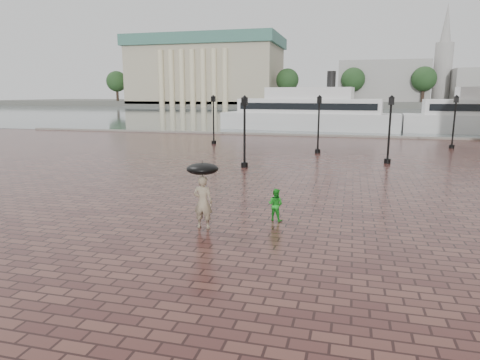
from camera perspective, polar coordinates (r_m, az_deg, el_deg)
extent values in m
plane|color=#3A1C1A|center=(16.92, 12.17, -4.66)|extent=(300.00, 300.00, 0.00)
plane|color=#434E51|center=(108.37, 14.53, 8.59)|extent=(240.00, 240.00, 0.00)
cube|color=slate|center=(48.50, 13.99, 5.60)|extent=(80.00, 0.60, 0.30)
cube|color=#4C4C47|center=(176.31, 14.72, 9.85)|extent=(300.00, 60.00, 2.00)
cube|color=gray|center=(170.75, -4.45, 13.84)|extent=(55.00, 30.00, 22.00)
cube|color=#39685B|center=(171.68, -4.52, 17.84)|extent=(57.00, 32.00, 4.00)
cube|color=#999591|center=(166.60, 18.36, 12.34)|extent=(30.00, 22.00, 14.00)
cylinder|color=#999591|center=(169.02, 25.37, 12.83)|extent=(6.00, 6.00, 20.00)
cone|color=#999591|center=(170.20, 25.79, 17.53)|extent=(5.00, 5.00, 18.00)
cylinder|color=#2D2119|center=(178.91, -16.02, 10.76)|extent=(1.00, 1.00, 8.00)
sphere|color=#1B3719|center=(178.97, -16.12, 12.52)|extent=(8.00, 8.00, 8.00)
cylinder|color=#2D2119|center=(168.63, -9.30, 11.04)|extent=(1.00, 1.00, 8.00)
sphere|color=#1B3719|center=(168.70, -9.36, 12.90)|extent=(8.00, 8.00, 8.00)
cylinder|color=#2D2119|center=(160.87, -1.81, 11.17)|extent=(1.00, 1.00, 8.00)
sphere|color=#1B3719|center=(160.94, -1.82, 13.13)|extent=(8.00, 8.00, 8.00)
cylinder|color=#2D2119|center=(155.99, 6.30, 11.10)|extent=(1.00, 1.00, 8.00)
sphere|color=#1B3719|center=(156.07, 6.34, 13.12)|extent=(8.00, 8.00, 8.00)
cylinder|color=#2D2119|center=(154.28, 14.74, 10.80)|extent=(1.00, 1.00, 8.00)
sphere|color=#1B3719|center=(154.35, 14.84, 12.84)|extent=(8.00, 8.00, 8.00)
cylinder|color=#2D2119|center=(155.82, 23.17, 10.27)|extent=(1.00, 1.00, 8.00)
sphere|color=#1B3719|center=(155.90, 23.33, 12.28)|extent=(8.00, 8.00, 8.00)
cylinder|color=black|center=(27.45, 0.60, 2.05)|extent=(0.44, 0.44, 0.30)
cylinder|color=black|center=(27.21, 0.61, 5.90)|extent=(0.14, 0.14, 4.00)
cube|color=black|center=(27.09, 0.62, 10.43)|extent=(0.35, 0.35, 0.50)
sphere|color=beige|center=(27.09, 0.62, 10.43)|extent=(0.28, 0.28, 0.28)
cylinder|color=black|center=(30.69, 19.05, 2.42)|extent=(0.44, 0.44, 0.30)
cylinder|color=black|center=(30.48, 19.27, 5.85)|extent=(0.14, 0.14, 4.00)
cube|color=black|center=(30.37, 19.54, 9.89)|extent=(0.35, 0.35, 0.50)
sphere|color=beige|center=(30.37, 19.54, 9.89)|extent=(0.28, 0.28, 0.28)
cylinder|color=black|center=(40.54, -3.51, 5.06)|extent=(0.44, 0.44, 0.30)
cylinder|color=black|center=(40.38, -3.54, 7.67)|extent=(0.14, 0.14, 4.00)
cube|color=black|center=(40.29, -3.58, 10.72)|extent=(0.35, 0.35, 0.50)
sphere|color=beige|center=(40.29, -3.58, 10.72)|extent=(0.28, 0.28, 0.28)
cylinder|color=black|center=(41.38, 26.39, 4.02)|extent=(0.44, 0.44, 0.30)
cylinder|color=black|center=(41.22, 26.62, 6.57)|extent=(0.14, 0.14, 4.00)
cube|color=black|center=(41.14, 26.88, 9.55)|extent=(0.35, 0.35, 0.50)
sphere|color=beige|center=(41.14, 26.88, 9.55)|extent=(0.28, 0.28, 0.28)
cylinder|color=black|center=(34.66, 10.30, 3.82)|extent=(0.44, 0.44, 0.30)
cylinder|color=black|center=(34.47, 10.41, 6.87)|extent=(0.14, 0.14, 4.00)
cube|color=black|center=(34.37, 10.54, 10.44)|extent=(0.35, 0.35, 0.50)
sphere|color=beige|center=(34.37, 10.54, 10.44)|extent=(0.28, 0.28, 0.28)
imported|color=gray|center=(14.84, -4.95, -2.98)|extent=(0.68, 0.45, 1.87)
imported|color=#1C9921|center=(15.84, 4.76, -3.29)|extent=(0.69, 0.60, 1.20)
cube|color=silver|center=(57.14, 9.13, 7.72)|extent=(23.10, 7.45, 2.18)
cube|color=silver|center=(57.05, 9.19, 9.72)|extent=(18.51, 6.32, 1.82)
cube|color=silver|center=(57.03, 9.25, 11.36)|extent=(11.23, 5.13, 1.45)
cylinder|color=black|center=(56.61, 12.08, 12.92)|extent=(1.09, 1.09, 2.18)
cube|color=black|center=(54.69, 8.72, 9.67)|extent=(17.20, 1.64, 0.82)
cube|color=black|center=(59.42, 9.63, 9.77)|extent=(17.20, 1.64, 0.82)
cylinder|color=black|center=(14.69, -5.00, -0.51)|extent=(0.02, 0.02, 0.95)
ellipsoid|color=black|center=(14.59, -5.03, 1.50)|extent=(1.10, 1.10, 0.39)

